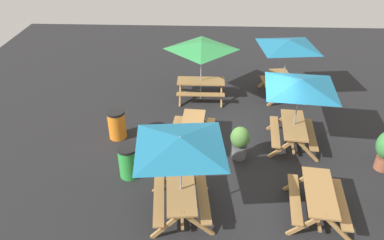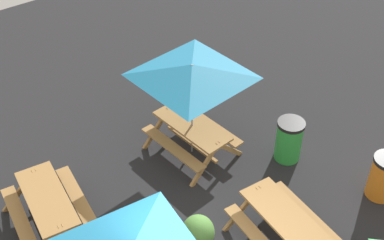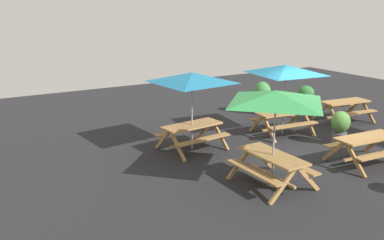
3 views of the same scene
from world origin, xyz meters
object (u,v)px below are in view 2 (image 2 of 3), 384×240
object	(u,v)px
picnic_table_2	(284,223)
potted_plant_0	(198,237)
picnic_table_5	(48,204)
trash_bin_green	(289,140)
trash_bin_orange	(384,177)
picnic_table_0	(192,78)

from	to	relation	value
picnic_table_2	potted_plant_0	size ratio (longest dim) A/B	1.79
picnic_table_5	trash_bin_green	size ratio (longest dim) A/B	1.99
picnic_table_2	potted_plant_0	xyz separation A→B (m)	(0.64, 1.45, 0.03)
trash_bin_orange	potted_plant_0	world-z (taller)	potted_plant_0
picnic_table_0	trash_bin_green	xyz separation A→B (m)	(-1.37, -1.56, -1.49)
trash_bin_orange	potted_plant_0	size ratio (longest dim) A/B	0.93
picnic_table_5	trash_bin_orange	size ratio (longest dim) A/B	1.99
potted_plant_0	picnic_table_0	bearing A→B (deg)	-34.27
trash_bin_orange	potted_plant_0	bearing A→B (deg)	76.59
trash_bin_green	potted_plant_0	world-z (taller)	potted_plant_0
picnic_table_0	picnic_table_2	size ratio (longest dim) A/B	1.49
trash_bin_green	potted_plant_0	size ratio (longest dim) A/B	0.93
trash_bin_orange	potted_plant_0	xyz separation A→B (m)	(0.93, 3.90, 0.10)
trash_bin_orange	picnic_table_2	bearing A→B (deg)	83.16
picnic_table_0	potted_plant_0	bearing A→B (deg)	139.68
trash_bin_orange	trash_bin_green	world-z (taller)	same
trash_bin_green	potted_plant_0	bearing A→B (deg)	107.10
trash_bin_orange	trash_bin_green	bearing A→B (deg)	21.37
trash_bin_green	trash_bin_orange	bearing A→B (deg)	-158.63
picnic_table_0	trash_bin_green	world-z (taller)	picnic_table_0
trash_bin_orange	picnic_table_0	bearing A→B (deg)	35.18
picnic_table_2	potted_plant_0	bearing A→B (deg)	70.49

